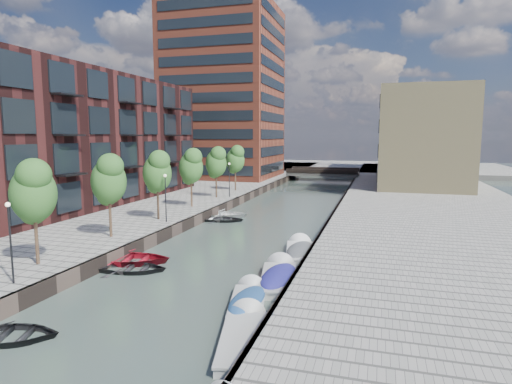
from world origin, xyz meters
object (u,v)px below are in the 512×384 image
at_px(motorboat_0, 248,301).
at_px(motorboat_3, 279,277).
at_px(tree_6, 235,159).
at_px(sloop_1, 8,340).
at_px(car, 389,177).
at_px(tree_1, 33,190).
at_px(motorboat_2, 245,336).
at_px(tree_4, 191,165).
at_px(tree_5, 216,162).
at_px(motorboat_4, 300,251).
at_px(tree_3, 157,171).
at_px(sloop_4, 224,221).
at_px(sloop_0, 133,271).
at_px(bridge, 323,173).
at_px(sloop_3, 224,217).
at_px(sloop_2, 132,263).
at_px(tree_2, 109,178).

relative_size(motorboat_0, motorboat_3, 0.84).
bearing_deg(tree_6, motorboat_3, -66.74).
height_order(sloop_1, car, car).
bearing_deg(tree_1, motorboat_3, 15.87).
relative_size(motorboat_0, motorboat_2, 0.90).
xyz_separation_m(tree_4, tree_6, (0.00, 14.00, 0.00)).
height_order(tree_5, motorboat_4, tree_5).
xyz_separation_m(sloop_1, car, (15.82, 59.14, 1.74)).
height_order(tree_3, sloop_4, tree_3).
bearing_deg(motorboat_3, sloop_0, -174.85).
height_order(sloop_4, motorboat_3, motorboat_3).
xyz_separation_m(sloop_0, motorboat_4, (9.24, 6.76, 0.22)).
xyz_separation_m(sloop_4, motorboat_0, (8.55, -19.32, 0.19)).
bearing_deg(car, bridge, 163.61).
xyz_separation_m(tree_4, motorboat_2, (13.67, -24.50, -5.21)).
bearing_deg(sloop_1, car, -33.83).
bearing_deg(motorboat_4, bridge, 95.62).
distance_m(tree_4, sloop_3, 6.35).
xyz_separation_m(tree_1, motorboat_2, (13.67, -3.50, -5.21)).
xyz_separation_m(sloop_2, sloop_4, (0.94, 14.82, 0.00)).
bearing_deg(motorboat_3, tree_3, 142.77).
bearing_deg(tree_5, bridge, 75.56).
bearing_deg(motorboat_3, motorboat_2, -87.96).
distance_m(tree_5, motorboat_2, 34.73).
xyz_separation_m(bridge, motorboat_3, (4.91, -57.19, -1.16)).
bearing_deg(tree_4, tree_5, 90.00).
bearing_deg(tree_2, tree_3, 90.00).
bearing_deg(sloop_0, sloop_4, -10.45).
height_order(bridge, tree_3, tree_3).
height_order(tree_1, sloop_3, tree_1).
bearing_deg(sloop_4, sloop_3, 8.40).
distance_m(tree_1, sloop_1, 9.33).
relative_size(sloop_2, sloop_4, 1.29).
bearing_deg(bridge, motorboat_3, -85.10).
height_order(sloop_0, motorboat_2, motorboat_2).
distance_m(motorboat_3, car, 49.48).
distance_m(tree_3, motorboat_0, 19.60).
height_order(tree_2, sloop_4, tree_2).
bearing_deg(sloop_3, car, -48.18).
xyz_separation_m(motorboat_4, car, (6.61, 43.05, 1.52)).
bearing_deg(motorboat_3, tree_6, 113.26).
xyz_separation_m(tree_2, motorboat_4, (13.54, 2.76, -5.09)).
bearing_deg(tree_4, tree_3, -90.00).
distance_m(tree_5, sloop_2, 24.31).
distance_m(tree_5, motorboat_4, 23.28).
height_order(sloop_1, sloop_2, sloop_2).
bearing_deg(car, tree_4, -103.61).
xyz_separation_m(tree_4, sloop_4, (4.18, -1.68, -5.31)).
height_order(tree_4, sloop_1, tree_4).
bearing_deg(sloop_2, tree_4, -2.49).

